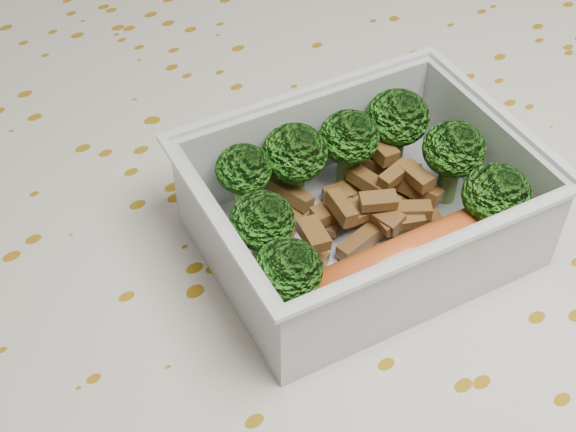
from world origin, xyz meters
TOP-DOWN VIEW (x-y plane):
  - dining_table at (0.00, 0.00)m, footprint 1.40×0.90m
  - tablecloth at (0.00, 0.00)m, footprint 1.46×0.96m
  - lunch_container at (0.03, -0.03)m, footprint 0.18×0.15m
  - broccoli_florets at (0.04, -0.01)m, footprint 0.15×0.12m
  - meat_pile at (0.04, -0.02)m, footprint 0.11×0.08m
  - sausage at (0.03, -0.06)m, footprint 0.15×0.04m

SIDE VIEW (x-z plane):
  - dining_table at x=0.00m, z-range 0.29..1.04m
  - tablecloth at x=0.00m, z-range 0.62..0.81m
  - meat_pile at x=0.04m, z-range 0.76..0.79m
  - lunch_container at x=0.03m, z-range 0.75..0.81m
  - sausage at x=0.03m, z-range 0.77..0.79m
  - broccoli_florets at x=0.04m, z-range 0.77..0.82m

